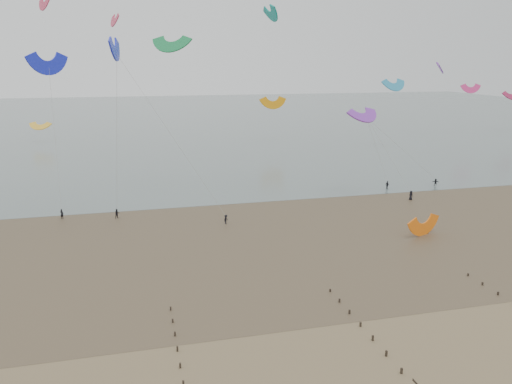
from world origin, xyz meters
TOP-DOWN VIEW (x-y plane):
  - ground at (0.00, 0.00)m, footprint 500.00×500.00m
  - sea_and_shore at (-4.08, 34.40)m, footprint 500.00×665.00m
  - kitesurfer_lead at (-29.10, 48.20)m, footprint 0.73×0.66m
  - kitesurfers at (29.18, 48.30)m, footprint 104.94×15.61m
  - grounded_kite at (24.86, 26.53)m, footprint 7.09×6.33m
  - kites_airborne at (-3.15, 94.23)m, footprint 240.38×126.13m

SIDE VIEW (x-z plane):
  - ground at x=0.00m, z-range 0.00..0.00m
  - grounded_kite at x=24.86m, z-range -1.61..1.61m
  - sea_and_shore at x=-4.08m, z-range -0.01..0.02m
  - kitesurfers at x=29.18m, z-range -0.07..1.70m
  - kitesurfer_lead at x=-29.10m, z-range 0.00..1.68m
  - kites_airborne at x=-3.15m, z-range 3.19..46.93m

